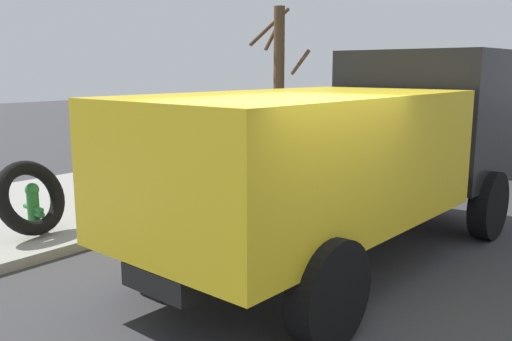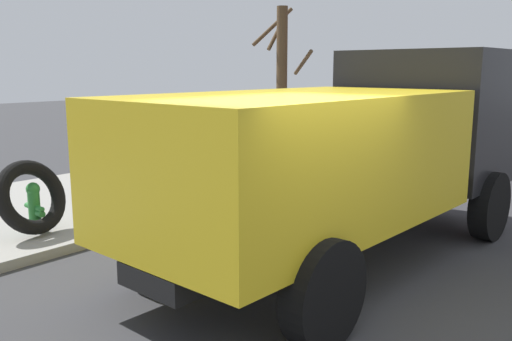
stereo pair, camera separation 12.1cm
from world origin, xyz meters
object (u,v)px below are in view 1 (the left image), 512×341
dump_truck_yellow (354,146)px  bare_tree (279,86)px  fire_hydrant (33,206)px  loose_tire (30,198)px

dump_truck_yellow → bare_tree: bearing=46.5°
fire_hydrant → dump_truck_yellow: size_ratio=0.11×
bare_tree → loose_tire: bearing=-177.0°
fire_hydrant → loose_tire: bearing=-132.1°
fire_hydrant → dump_truck_yellow: 5.04m
fire_hydrant → bare_tree: bearing=2.1°
fire_hydrant → bare_tree: 7.03m
dump_truck_yellow → bare_tree: size_ratio=1.73×
dump_truck_yellow → fire_hydrant: bearing=121.7°
loose_tire → bare_tree: bearing=3.0°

